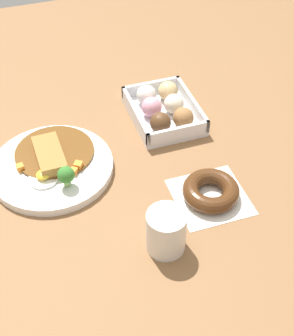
# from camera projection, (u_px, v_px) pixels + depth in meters

# --- Properties ---
(ground_plane) EXTENTS (1.60, 1.60, 0.00)m
(ground_plane) POSITION_uv_depth(u_px,v_px,m) (104.00, 164.00, 1.02)
(ground_plane) COLOR brown
(curry_plate) EXTENTS (0.26, 0.26, 0.06)m
(curry_plate) POSITION_uv_depth(u_px,v_px,m) (52.00, 165.00, 1.00)
(curry_plate) COLOR white
(curry_plate) RESTS_ON ground_plane
(donut_box) EXTENTS (0.19, 0.15, 0.06)m
(donut_box) POSITION_uv_depth(u_px,v_px,m) (164.00, 109.00, 1.12)
(donut_box) COLOR white
(donut_box) RESTS_ON ground_plane
(chocolate_ring_donut) EXTENTS (0.14, 0.14, 0.03)m
(chocolate_ring_donut) POSITION_uv_depth(u_px,v_px,m) (211.00, 191.00, 0.94)
(chocolate_ring_donut) COLOR white
(chocolate_ring_donut) RESTS_ON ground_plane
(coffee_mug) EXTENTS (0.07, 0.07, 0.09)m
(coffee_mug) POSITION_uv_depth(u_px,v_px,m) (166.00, 231.00, 0.84)
(coffee_mug) COLOR silver
(coffee_mug) RESTS_ON ground_plane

